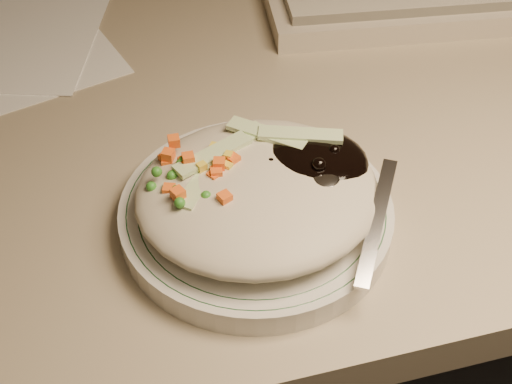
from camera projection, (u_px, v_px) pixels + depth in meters
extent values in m
cube|color=gray|center=(302.00, 84.00, 0.76)|extent=(1.40, 0.70, 0.04)
cylinder|color=silver|center=(256.00, 215.00, 0.58)|extent=(0.22, 0.22, 0.02)
torus|color=#144723|center=(256.00, 206.00, 0.57)|extent=(0.21, 0.21, 0.00)
torus|color=#144723|center=(256.00, 206.00, 0.57)|extent=(0.19, 0.19, 0.00)
ellipsoid|color=#BDB399|center=(258.00, 192.00, 0.55)|extent=(0.19, 0.18, 0.04)
ellipsoid|color=black|center=(307.00, 165.00, 0.57)|extent=(0.10, 0.09, 0.03)
ellipsoid|color=orange|center=(196.00, 184.00, 0.56)|extent=(0.08, 0.08, 0.02)
sphere|color=black|center=(271.00, 165.00, 0.56)|extent=(0.01, 0.01, 0.01)
sphere|color=black|center=(304.00, 153.00, 0.57)|extent=(0.01, 0.01, 0.01)
sphere|color=black|center=(334.00, 151.00, 0.56)|extent=(0.01, 0.01, 0.01)
sphere|color=black|center=(320.00, 147.00, 0.57)|extent=(0.01, 0.01, 0.01)
sphere|color=black|center=(319.00, 165.00, 0.55)|extent=(0.01, 0.01, 0.01)
sphere|color=black|center=(303.00, 159.00, 0.56)|extent=(0.01, 0.01, 0.01)
sphere|color=black|center=(312.00, 148.00, 0.57)|extent=(0.01, 0.01, 0.01)
cube|color=orange|center=(188.00, 159.00, 0.55)|extent=(0.01, 0.01, 0.01)
cube|color=orange|center=(215.00, 184.00, 0.54)|extent=(0.01, 0.01, 0.01)
cube|color=orange|center=(168.00, 155.00, 0.56)|extent=(0.01, 0.01, 0.01)
cube|color=orange|center=(219.00, 164.00, 0.54)|extent=(0.01, 0.01, 0.01)
cube|color=orange|center=(216.00, 173.00, 0.54)|extent=(0.01, 0.01, 0.01)
cube|color=orange|center=(166.00, 159.00, 0.57)|extent=(0.01, 0.01, 0.01)
cube|color=orange|center=(185.00, 162.00, 0.55)|extent=(0.01, 0.01, 0.01)
cube|color=orange|center=(214.00, 177.00, 0.54)|extent=(0.01, 0.01, 0.01)
cube|color=orange|center=(233.00, 160.00, 0.55)|extent=(0.01, 0.01, 0.01)
cube|color=orange|center=(174.00, 141.00, 0.56)|extent=(0.01, 0.01, 0.01)
cube|color=orange|center=(178.00, 194.00, 0.52)|extent=(0.01, 0.01, 0.01)
cube|color=orange|center=(225.00, 198.00, 0.52)|extent=(0.01, 0.01, 0.01)
cube|color=orange|center=(169.00, 190.00, 0.54)|extent=(0.01, 0.01, 0.01)
cube|color=orange|center=(168.00, 163.00, 0.56)|extent=(0.01, 0.01, 0.01)
sphere|color=#388C28|center=(213.00, 170.00, 0.55)|extent=(0.01, 0.01, 0.01)
sphere|color=#388C28|center=(180.00, 203.00, 0.52)|extent=(0.01, 0.01, 0.01)
sphere|color=#388C28|center=(172.00, 176.00, 0.55)|extent=(0.01, 0.01, 0.01)
sphere|color=#388C28|center=(157.00, 172.00, 0.54)|extent=(0.01, 0.01, 0.01)
sphere|color=#388C28|center=(208.00, 167.00, 0.56)|extent=(0.01, 0.01, 0.01)
sphere|color=#388C28|center=(226.00, 196.00, 0.54)|extent=(0.01, 0.01, 0.01)
sphere|color=#388C28|center=(196.00, 180.00, 0.55)|extent=(0.01, 0.01, 0.01)
sphere|color=#388C28|center=(192.00, 199.00, 0.54)|extent=(0.01, 0.01, 0.01)
sphere|color=#388C28|center=(151.00, 187.00, 0.54)|extent=(0.01, 0.01, 0.01)
sphere|color=#388C28|center=(183.00, 161.00, 0.55)|extent=(0.01, 0.01, 0.01)
sphere|color=#388C28|center=(181.00, 164.00, 0.55)|extent=(0.01, 0.01, 0.01)
sphere|color=#388C28|center=(177.00, 190.00, 0.54)|extent=(0.01, 0.01, 0.01)
sphere|color=#388C28|center=(206.00, 196.00, 0.53)|extent=(0.01, 0.01, 0.01)
sphere|color=#388C28|center=(233.00, 150.00, 0.57)|extent=(0.01, 0.01, 0.01)
cube|color=yellow|center=(207.00, 167.00, 0.55)|extent=(0.01, 0.01, 0.01)
cube|color=yellow|center=(228.00, 167.00, 0.55)|extent=(0.01, 0.01, 0.01)
cube|color=yellow|center=(192.00, 167.00, 0.56)|extent=(0.01, 0.01, 0.01)
cube|color=yellow|center=(202.00, 167.00, 0.55)|extent=(0.01, 0.01, 0.01)
cube|color=yellow|center=(196.00, 182.00, 0.55)|extent=(0.01, 0.01, 0.01)
cube|color=yellow|center=(228.00, 157.00, 0.55)|extent=(0.01, 0.01, 0.01)
cube|color=yellow|center=(214.00, 148.00, 0.56)|extent=(0.01, 0.01, 0.01)
cube|color=yellow|center=(209.00, 180.00, 0.55)|extent=(0.01, 0.01, 0.01)
cube|color=#B2D18C|center=(233.00, 146.00, 0.57)|extent=(0.07, 0.05, 0.00)
cube|color=#B2D18C|center=(267.00, 134.00, 0.58)|extent=(0.06, 0.06, 0.00)
cube|color=#B2D18C|center=(204.00, 179.00, 0.54)|extent=(0.05, 0.06, 0.00)
cube|color=#B2D18C|center=(301.00, 135.00, 0.57)|extent=(0.07, 0.04, 0.00)
cube|color=#B2D18C|center=(266.00, 186.00, 0.54)|extent=(0.07, 0.05, 0.00)
cube|color=#B2D18C|center=(213.00, 154.00, 0.56)|extent=(0.07, 0.04, 0.00)
ellipsoid|color=silver|center=(320.00, 176.00, 0.55)|extent=(0.05, 0.06, 0.01)
cube|color=silver|center=(377.00, 221.00, 0.53)|extent=(0.07, 0.10, 0.03)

